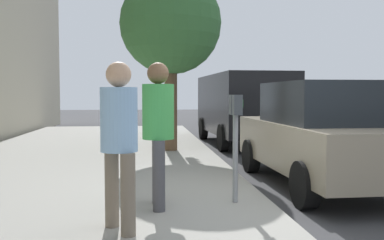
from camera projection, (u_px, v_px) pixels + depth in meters
The scene contains 9 objects.
ground_plane at pixel (267, 208), 6.01m from camera, with size 80.00×80.00×0.00m, color #38383A.
sidewalk_slab at pixel (43, 208), 5.69m from camera, with size 28.00×6.00×0.15m, color gray.
parking_meter at pixel (236, 125), 5.68m from camera, with size 0.36×0.12×1.41m.
pedestrian_at_meter at pixel (158, 122), 5.42m from camera, with size 0.54×0.39×1.81m.
pedestrian_bystander at pixel (119, 132), 4.46m from camera, with size 0.48×0.38×1.75m.
parked_sedan_near at pixel (324, 134), 7.38m from camera, with size 4.43×2.03×1.77m.
parked_van_far at pixel (242, 104), 13.72m from camera, with size 5.26×2.25×2.18m.
street_tree at pixel (171, 25), 10.93m from camera, with size 2.55×2.55×4.47m.
traffic_signal at pixel (171, 62), 13.39m from camera, with size 0.24×0.44×3.60m.
Camera 1 is at (-5.79, 1.65, 1.56)m, focal length 40.81 mm.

